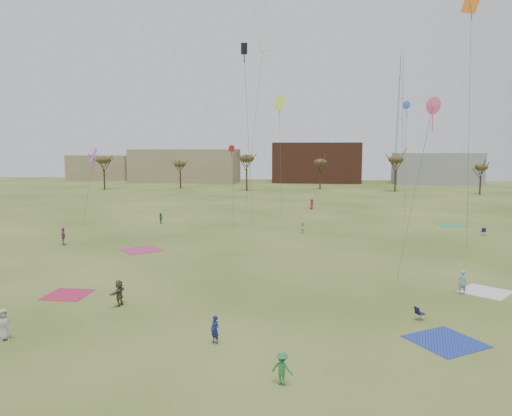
# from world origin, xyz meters

# --- Properties ---
(ground) EXTENTS (260.00, 260.00, 0.00)m
(ground) POSITION_xyz_m (0.00, 0.00, 0.00)
(ground) COLOR #3A5019
(ground) RESTS_ON ground
(flyer_near_left) EXTENTS (1.02, 1.03, 1.80)m
(flyer_near_left) POSITION_xyz_m (-12.15, -5.51, 0.90)
(flyer_near_left) COLOR #BABABA
(flyer_near_left) RESTS_ON ground
(flyer_near_center) EXTENTS (1.13, 0.86, 1.56)m
(flyer_near_center) POSITION_xyz_m (3.84, -8.70, 0.78)
(flyer_near_center) COLOR #2B8141
(flyer_near_center) RESTS_ON ground
(flyer_near_right) EXTENTS (0.69, 0.64, 1.59)m
(flyer_near_right) POSITION_xyz_m (-0.19, -4.50, 0.79)
(flyer_near_right) COLOR navy
(flyer_near_right) RESTS_ON ground
(spectator_fore_c) EXTENTS (0.77, 1.73, 1.81)m
(spectator_fore_c) POSITION_xyz_m (-8.07, 0.94, 0.90)
(spectator_fore_c) COLOR brown
(spectator_fore_c) RESTS_ON ground
(flyer_mid_c) EXTENTS (0.73, 0.55, 1.82)m
(flyer_mid_c) POSITION_xyz_m (16.06, 6.65, 0.91)
(flyer_mid_c) COLOR #7BADCD
(flyer_mid_c) RESTS_ON ground
(spectator_mid_d) EXTENTS (0.89, 1.22, 1.92)m
(spectator_mid_d) POSITION_xyz_m (-22.55, 19.82, 0.96)
(spectator_mid_d) COLOR #A34480
(spectator_mid_d) RESTS_ON ground
(spectator_mid_e) EXTENTS (0.86, 0.84, 1.40)m
(spectator_mid_e) POSITION_xyz_m (3.54, 30.42, 0.70)
(spectator_mid_e) COLOR silver
(spectator_mid_e) RESTS_ON ground
(flyer_far_a) EXTENTS (0.69, 1.42, 1.47)m
(flyer_far_a) POSITION_xyz_m (-16.73, 35.99, 0.73)
(flyer_far_a) COLOR #2E7D29
(flyer_far_a) RESTS_ON ground
(flyer_far_b) EXTENTS (1.00, 1.05, 1.81)m
(flyer_far_b) POSITION_xyz_m (4.40, 54.15, 0.91)
(flyer_far_b) COLOR #B31E4D
(flyer_far_b) RESTS_ON ground
(blanket_red) EXTENTS (3.00, 3.00, 0.03)m
(blanket_red) POSITION_xyz_m (-12.87, 2.81, 0.00)
(blanket_red) COLOR #B6244B
(blanket_red) RESTS_ON ground
(blanket_blue) EXTENTS (4.81, 4.81, 0.03)m
(blanket_blue) POSITION_xyz_m (12.60, -2.65, 0.00)
(blanket_blue) COLOR #243A9E
(blanket_blue) RESTS_ON ground
(blanket_cream) EXTENTS (4.42, 4.42, 0.03)m
(blanket_cream) POSITION_xyz_m (18.01, 7.44, 0.00)
(blanket_cream) COLOR white
(blanket_cream) RESTS_ON ground
(blanket_plum) EXTENTS (5.30, 5.30, 0.03)m
(blanket_plum) POSITION_xyz_m (-13.08, 18.44, 0.00)
(blanket_plum) COLOR #B43766
(blanket_plum) RESTS_ON ground
(blanket_olive) EXTENTS (4.30, 4.30, 0.03)m
(blanket_olive) POSITION_xyz_m (23.93, 39.48, 0.00)
(blanket_olive) COLOR #36966E
(blanket_olive) RESTS_ON ground
(camp_chair_center) EXTENTS (0.71, 0.69, 0.87)m
(camp_chair_center) POSITION_xyz_m (11.85, 0.70, 0.26)
(camp_chair_center) COLOR #15153B
(camp_chair_center) RESTS_ON ground
(camp_chair_right) EXTENTS (0.73, 0.74, 0.87)m
(camp_chair_right) POSITION_xyz_m (25.69, 31.94, 0.26)
(camp_chair_right) COLOR #141334
(camp_chair_right) RESTS_ON ground
(kites_aloft) EXTENTS (74.21, 51.79, 25.41)m
(kites_aloft) POSITION_xyz_m (-0.78, 28.72, 19.60)
(kites_aloft) COLOR red
(kites_aloft) RESTS_ON ground
(tree_line) EXTENTS (117.44, 49.32, 8.91)m
(tree_line) POSITION_xyz_m (-2.85, 79.12, 7.09)
(tree_line) COLOR #3A2B1E
(tree_line) RESTS_ON ground
(building_tan) EXTENTS (32.00, 14.00, 10.00)m
(building_tan) POSITION_xyz_m (-35.00, 115.00, 5.00)
(building_tan) COLOR #937F60
(building_tan) RESTS_ON ground
(building_brick) EXTENTS (26.00, 16.00, 12.00)m
(building_brick) POSITION_xyz_m (5.00, 120.00, 6.00)
(building_brick) COLOR brown
(building_brick) RESTS_ON ground
(building_grey) EXTENTS (24.00, 12.00, 9.00)m
(building_grey) POSITION_xyz_m (40.00, 118.00, 4.50)
(building_grey) COLOR gray
(building_grey) RESTS_ON ground
(building_tan_west) EXTENTS (20.00, 12.00, 8.00)m
(building_tan_west) POSITION_xyz_m (-65.00, 122.00, 4.00)
(building_tan_west) COLOR #937F60
(building_tan_west) RESTS_ON ground
(radio_tower) EXTENTS (1.51, 1.72, 41.00)m
(radio_tower) POSITION_xyz_m (30.00, 125.00, 19.21)
(radio_tower) COLOR #9EA3A8
(radio_tower) RESTS_ON ground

